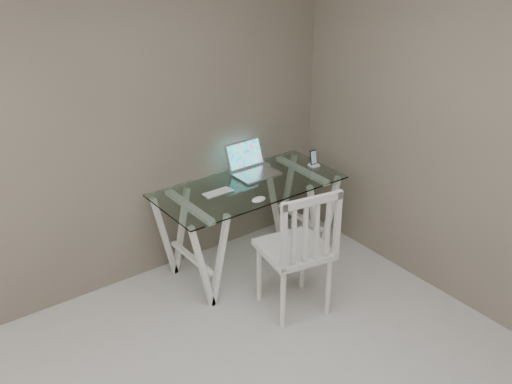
% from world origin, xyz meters
% --- Properties ---
extents(room, '(4.50, 4.52, 2.71)m').
position_xyz_m(room, '(-0.06, 0.02, 1.72)').
color(room, '#B3B0AB').
rests_on(room, ground).
extents(desk, '(1.50, 0.70, 0.75)m').
position_xyz_m(desk, '(1.00, 1.82, 0.38)').
color(desk, silver).
rests_on(desk, ground).
extents(chair, '(0.55, 0.55, 1.03)m').
position_xyz_m(chair, '(0.92, 1.08, 0.57)').
color(chair, silver).
rests_on(chair, ground).
extents(laptop, '(0.35, 0.33, 0.24)m').
position_xyz_m(laptop, '(1.16, 2.01, 0.80)').
color(laptop, silver).
rests_on(laptop, desk).
extents(keyboard, '(0.25, 0.11, 0.01)m').
position_xyz_m(keyboard, '(0.72, 1.85, 0.75)').
color(keyboard, silver).
rests_on(keyboard, desk).
extents(mouse, '(0.12, 0.07, 0.04)m').
position_xyz_m(mouse, '(0.89, 1.55, 0.76)').
color(mouse, silver).
rests_on(mouse, desk).
extents(phone_dock, '(0.07, 0.07, 0.14)m').
position_xyz_m(phone_dock, '(1.66, 1.80, 0.78)').
color(phone_dock, white).
rests_on(phone_dock, desk).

